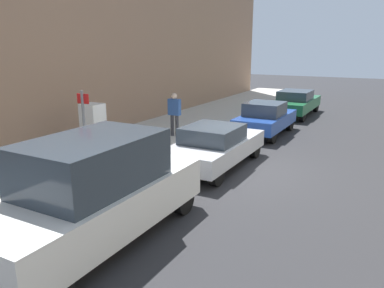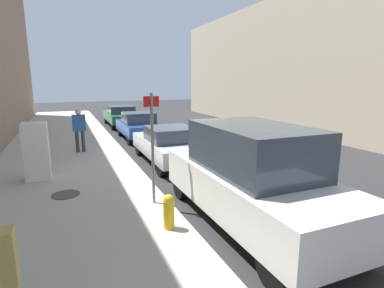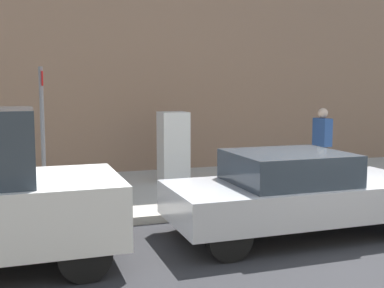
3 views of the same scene
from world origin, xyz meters
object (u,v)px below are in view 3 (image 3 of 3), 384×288
Objects in this scene: discarded_refrigerator at (173,147)px; street_sign_post at (43,135)px; pedestrian_walking_far at (322,139)px; parked_sedan_silver at (296,192)px.

discarded_refrigerator is 4.16m from street_sign_post.
parked_sedan_silver is (3.05, -2.54, -0.49)m from pedestrian_walking_far.
pedestrian_walking_far is at bearing 67.94° from discarded_refrigerator.
discarded_refrigerator is 3.59m from pedestrian_walking_far.
discarded_refrigerator is 0.39× the size of parked_sedan_silver.
street_sign_post is 0.60× the size of parked_sedan_silver.
street_sign_post is 4.35m from parked_sedan_silver.
discarded_refrigerator is at bearing -50.65° from pedestrian_walking_far.
street_sign_post is at bearing -113.70° from parked_sedan_silver.
discarded_refrigerator reaches higher than parked_sedan_silver.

